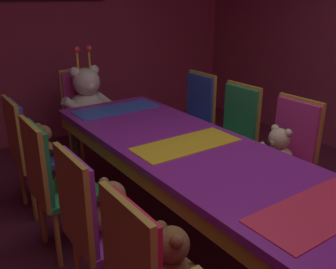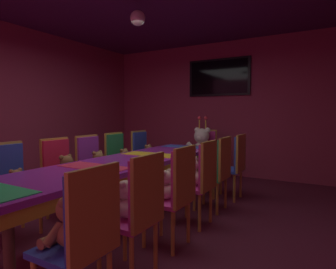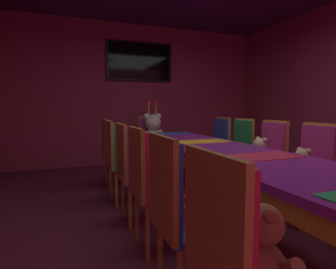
{
  "view_description": "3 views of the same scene",
  "coord_description": "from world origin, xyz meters",
  "px_view_note": "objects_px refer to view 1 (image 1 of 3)",
  "views": [
    {
      "loc": [
        -1.5,
        -1.4,
        1.72
      ],
      "look_at": [
        0.15,
        0.97,
        0.65
      ],
      "focal_mm": 40.06,
      "sensor_mm": 36.0,
      "label": 1
    },
    {
      "loc": [
        2.14,
        -2.69,
        1.29
      ],
      "look_at": [
        -0.1,
        1.17,
        0.97
      ],
      "focal_mm": 30.8,
      "sensor_mm": 36.0,
      "label": 2
    },
    {
      "loc": [
        -1.42,
        -2.33,
        1.14
      ],
      "look_at": [
        -0.09,
        1.24,
        0.76
      ],
      "focal_mm": 29.37,
      "sensor_mm": 36.0,
      "label": 3
    }
  ],
  "objects_px": {
    "chair_left_4": "(49,176)",
    "chair_right_5": "(196,111)",
    "teddy_left_2": "(172,262)",
    "king_teddy_bear": "(88,98)",
    "chair_left_3": "(89,217)",
    "teddy_left_3": "(114,210)",
    "chair_left_5": "(26,146)",
    "chair_right_4": "(235,127)",
    "teddy_left_5": "(44,143)",
    "banquet_table": "(240,184)",
    "teddy_left_4": "(70,173)",
    "teddy_right_3": "(277,151)",
    "chair_right_3": "(290,147)",
    "throne_chair": "(83,104)"
  },
  "relations": [
    {
      "from": "chair_left_4",
      "to": "chair_right_5",
      "type": "bearing_deg",
      "value": 19.64
    },
    {
      "from": "teddy_left_2",
      "to": "king_teddy_bear",
      "type": "distance_m",
      "value": 2.62
    },
    {
      "from": "chair_left_3",
      "to": "teddy_left_3",
      "type": "bearing_deg",
      "value": 0.0
    },
    {
      "from": "chair_left_5",
      "to": "chair_right_4",
      "type": "relative_size",
      "value": 1.0
    },
    {
      "from": "teddy_left_5",
      "to": "king_teddy_bear",
      "type": "xyz_separation_m",
      "value": [
        0.7,
        0.71,
        0.13
      ]
    },
    {
      "from": "banquet_table",
      "to": "chair_left_5",
      "type": "height_order",
      "value": "chair_left_5"
    },
    {
      "from": "teddy_left_4",
      "to": "teddy_left_2",
      "type": "bearing_deg",
      "value": -88.33
    },
    {
      "from": "teddy_left_4",
      "to": "teddy_left_5",
      "type": "relative_size",
      "value": 0.97
    },
    {
      "from": "teddy_left_5",
      "to": "chair_right_5",
      "type": "relative_size",
      "value": 0.31
    },
    {
      "from": "banquet_table",
      "to": "teddy_right_3",
      "type": "bearing_deg",
      "value": 22.96
    },
    {
      "from": "banquet_table",
      "to": "chair_left_4",
      "type": "height_order",
      "value": "chair_left_4"
    },
    {
      "from": "chair_left_4",
      "to": "teddy_left_5",
      "type": "bearing_deg",
      "value": 74.89
    },
    {
      "from": "chair_right_5",
      "to": "king_teddy_bear",
      "type": "height_order",
      "value": "king_teddy_bear"
    },
    {
      "from": "teddy_left_2",
      "to": "chair_right_3",
      "type": "bearing_deg",
      "value": 20.57
    },
    {
      "from": "chair_left_3",
      "to": "throne_chair",
      "type": "distance_m",
      "value": 2.29
    },
    {
      "from": "banquet_table",
      "to": "chair_left_5",
      "type": "bearing_deg",
      "value": 119.07
    },
    {
      "from": "teddy_right_3",
      "to": "throne_chair",
      "type": "distance_m",
      "value": 2.22
    },
    {
      "from": "teddy_left_3",
      "to": "teddy_left_5",
      "type": "relative_size",
      "value": 1.08
    },
    {
      "from": "chair_left_5",
      "to": "teddy_left_5",
      "type": "distance_m",
      "value": 0.14
    },
    {
      "from": "chair_left_5",
      "to": "king_teddy_bear",
      "type": "bearing_deg",
      "value": 40.21
    },
    {
      "from": "teddy_left_4",
      "to": "chair_left_5",
      "type": "height_order",
      "value": "chair_left_5"
    },
    {
      "from": "chair_right_4",
      "to": "chair_right_5",
      "type": "height_order",
      "value": "same"
    },
    {
      "from": "teddy_left_4",
      "to": "teddy_left_5",
      "type": "bearing_deg",
      "value": 87.37
    },
    {
      "from": "throne_chair",
      "to": "banquet_table",
      "type": "bearing_deg",
      "value": -0.0
    },
    {
      "from": "chair_right_5",
      "to": "chair_left_3",
      "type": "bearing_deg",
      "value": 35.51
    },
    {
      "from": "teddy_left_4",
      "to": "throne_chair",
      "type": "relative_size",
      "value": 0.3
    },
    {
      "from": "banquet_table",
      "to": "chair_left_5",
      "type": "xyz_separation_m",
      "value": [
        -0.85,
        1.52,
        -0.06
      ]
    },
    {
      "from": "banquet_table",
      "to": "teddy_left_3",
      "type": "distance_m",
      "value": 0.76
    },
    {
      "from": "chair_left_3",
      "to": "throne_chair",
      "type": "height_order",
      "value": "same"
    },
    {
      "from": "teddy_left_3",
      "to": "teddy_left_5",
      "type": "height_order",
      "value": "teddy_left_3"
    },
    {
      "from": "throne_chair",
      "to": "teddy_left_2",
      "type": "bearing_deg",
      "value": -14.56
    },
    {
      "from": "teddy_left_2",
      "to": "chair_left_4",
      "type": "xyz_separation_m",
      "value": [
        -0.18,
        1.16,
        -0.0
      ]
    },
    {
      "from": "chair_right_3",
      "to": "throne_chair",
      "type": "distance_m",
      "value": 2.27
    },
    {
      "from": "banquet_table",
      "to": "chair_right_5",
      "type": "relative_size",
      "value": 3.77
    },
    {
      "from": "chair_left_3",
      "to": "teddy_left_4",
      "type": "distance_m",
      "value": 0.62
    },
    {
      "from": "banquet_table",
      "to": "chair_left_3",
      "type": "bearing_deg",
      "value": 162.23
    },
    {
      "from": "teddy_left_2",
      "to": "chair_right_5",
      "type": "bearing_deg",
      "value": 48.7
    },
    {
      "from": "throne_chair",
      "to": "teddy_right_3",
      "type": "bearing_deg",
      "value": 18.7
    },
    {
      "from": "banquet_table",
      "to": "chair_left_4",
      "type": "relative_size",
      "value": 3.77
    },
    {
      "from": "teddy_right_3",
      "to": "king_teddy_bear",
      "type": "distance_m",
      "value": 2.06
    },
    {
      "from": "chair_right_3",
      "to": "chair_right_4",
      "type": "bearing_deg",
      "value": -88.34
    },
    {
      "from": "banquet_table",
      "to": "teddy_left_3",
      "type": "bearing_deg",
      "value": 158.87
    },
    {
      "from": "throne_chair",
      "to": "chair_left_5",
      "type": "bearing_deg",
      "value": -43.9
    },
    {
      "from": "banquet_table",
      "to": "king_teddy_bear",
      "type": "relative_size",
      "value": 4.74
    },
    {
      "from": "chair_left_4",
      "to": "king_teddy_bear",
      "type": "bearing_deg",
      "value": 57.16
    },
    {
      "from": "teddy_left_4",
      "to": "chair_right_3",
      "type": "distance_m",
      "value": 1.69
    },
    {
      "from": "teddy_left_3",
      "to": "chair_right_4",
      "type": "bearing_deg",
      "value": 21.71
    },
    {
      "from": "banquet_table",
      "to": "teddy_left_3",
      "type": "height_order",
      "value": "teddy_left_3"
    },
    {
      "from": "banquet_table",
      "to": "chair_left_3",
      "type": "relative_size",
      "value": 3.77
    },
    {
      "from": "teddy_left_3",
      "to": "king_teddy_bear",
      "type": "xyz_separation_m",
      "value": [
        0.71,
        1.96,
        0.12
      ]
    }
  ]
}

